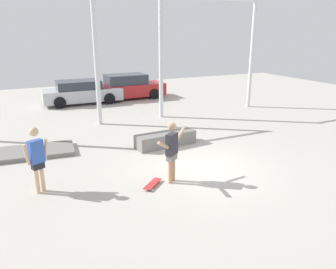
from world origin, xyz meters
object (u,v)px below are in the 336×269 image
object	(u,v)px
grind_box	(166,139)
parked_car_red	(128,87)
skateboarder	(172,149)
skateboard	(153,184)
parked_car_silver	(81,92)
bystander	(37,156)
manual_pad	(31,152)

from	to	relation	value
grind_box	parked_car_red	bearing A→B (deg)	79.78
skateboarder	skateboard	world-z (taller)	skateboarder
parked_car_silver	bystander	size ratio (longest dim) A/B	2.52
grind_box	parked_car_silver	bearing A→B (deg)	98.24
parked_car_silver	bystander	distance (m)	11.09
skateboard	bystander	size ratio (longest dim) A/B	0.40
skateboard	parked_car_silver	xyz separation A→B (m)	(0.44, 11.54, 0.58)
skateboarder	bystander	size ratio (longest dim) A/B	0.99
parked_car_silver	bystander	xyz separation A→B (m)	(-3.19, -10.62, 0.35)
parked_car_red	bystander	distance (m)	12.42
parked_car_red	skateboarder	bearing A→B (deg)	-103.63
manual_pad	bystander	size ratio (longest dim) A/B	1.61
skateboarder	parked_car_silver	distance (m)	11.53
skateboard	parked_car_red	bearing A→B (deg)	32.62
grind_box	parked_car_silver	xyz separation A→B (m)	(-1.26, 8.72, 0.40)
parked_car_red	skateboard	bearing A→B (deg)	-106.26
manual_pad	parked_car_silver	distance (m)	8.24
skateboarder	grind_box	world-z (taller)	skateboarder
skateboarder	skateboard	distance (m)	1.08
manual_pad	parked_car_silver	xyz separation A→B (m)	(3.25, 7.54, 0.57)
skateboarder	parked_car_red	bearing A→B (deg)	40.97
skateboarder	manual_pad	distance (m)	5.31
skateboard	manual_pad	world-z (taller)	manual_pad
bystander	skateboard	bearing A→B (deg)	137.44
grind_box	parked_car_red	world-z (taller)	parked_car_red
skateboarder	parked_car_red	size ratio (longest dim) A/B	0.40
grind_box	parked_car_red	size ratio (longest dim) A/B	0.51
manual_pad	grind_box	bearing A→B (deg)	-14.63
grind_box	manual_pad	xyz separation A→B (m)	(-4.51, 1.18, -0.17)
manual_pad	bystander	bearing A→B (deg)	-88.87
skateboard	bystander	world-z (taller)	bystander
skateboarder	bystander	xyz separation A→B (m)	(-3.33, 0.91, 0.02)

